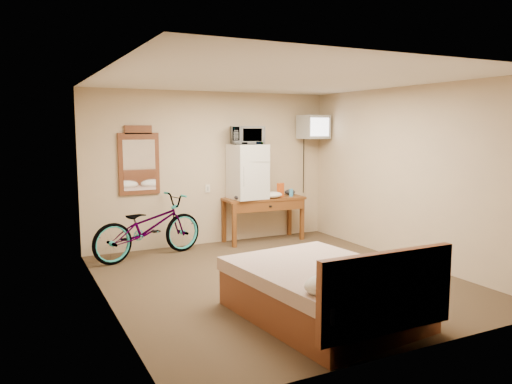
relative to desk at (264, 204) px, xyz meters
The scene contains 13 objects.
room 2.25m from the desk, 112.51° to the right, with size 4.60×4.64×2.50m.
desk is the anchor object (origin of this frame).
mini_fridge 0.64m from the desk, behind, with size 0.58×0.56×0.90m.
microwave 1.20m from the desk, behind, with size 0.53×0.36×0.29m, color silver.
snack_bag 0.38m from the desk, ahead, with size 0.11×0.07×0.23m, color #CB4A12.
blue_cup 0.52m from the desk, ahead, with size 0.07×0.07×0.13m, color #3A91C8.
cloth_cream 0.22m from the desk, 49.62° to the right, with size 0.34×0.26×0.11m, color white.
cloth_dark_a 0.51m from the desk, 168.16° to the right, with size 0.25×0.19×0.09m, color black.
cloth_dark_b 0.60m from the desk, 12.51° to the left, with size 0.19×0.16×0.09m, color black.
crt_television 1.62m from the desk, ahead, with size 0.49×0.59×0.41m.
wall_mirror 2.19m from the desk, behind, with size 0.63×0.04×1.06m.
bicycle 2.04m from the desk, behind, with size 0.62×1.76×0.93m, color black.
bed 3.56m from the desk, 107.29° to the right, with size 1.60×2.01×0.90m.
Camera 1 is at (-3.00, -5.37, 1.92)m, focal length 35.00 mm.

